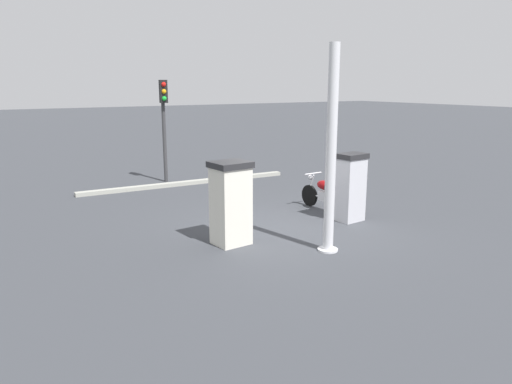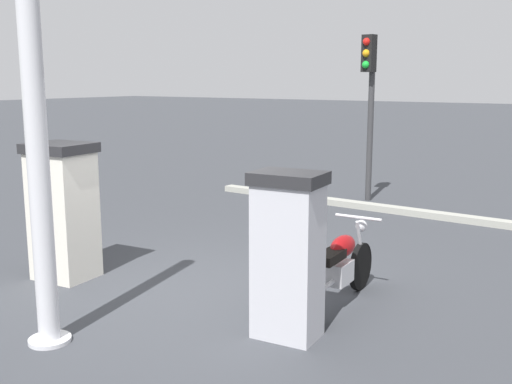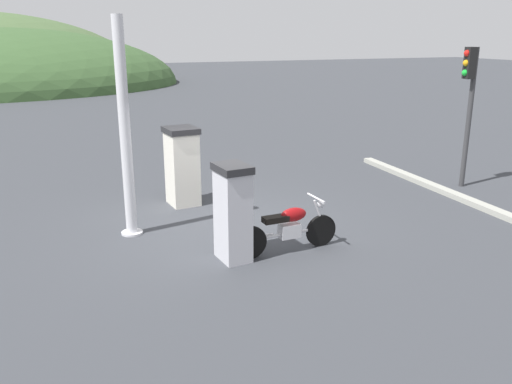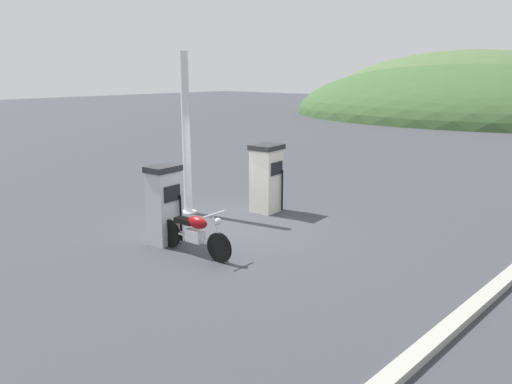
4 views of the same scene
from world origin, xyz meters
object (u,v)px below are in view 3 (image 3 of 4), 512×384
(fuel_pump_far, at_px, (182,166))
(canopy_support_pole, at_px, (125,134))
(motorcycle_near_pump, at_px, (289,227))
(roadside_traffic_light, at_px, (469,92))
(fuel_pump_near, at_px, (233,212))

(fuel_pump_far, distance_m, canopy_support_pole, 2.23)
(motorcycle_near_pump, distance_m, canopy_support_pole, 3.35)
(fuel_pump_far, bearing_deg, roadside_traffic_light, -10.19)
(fuel_pump_near, height_order, motorcycle_near_pump, fuel_pump_near)
(motorcycle_near_pump, bearing_deg, canopy_support_pole, 141.13)
(canopy_support_pole, bearing_deg, motorcycle_near_pump, -38.87)
(roadside_traffic_light, relative_size, canopy_support_pole, 0.84)
(fuel_pump_far, xyz_separation_m, canopy_support_pole, (-1.37, -1.42, 1.03))
(motorcycle_near_pump, height_order, roadside_traffic_light, roadside_traffic_light)
(canopy_support_pole, bearing_deg, roadside_traffic_light, 1.57)
(fuel_pump_near, xyz_separation_m, roadside_traffic_light, (6.65, 2.04, 1.47))
(fuel_pump_far, distance_m, motorcycle_near_pump, 3.48)
(fuel_pump_near, height_order, roadside_traffic_light, roadside_traffic_light)
(roadside_traffic_light, bearing_deg, fuel_pump_far, 169.81)
(fuel_pump_near, height_order, canopy_support_pole, canopy_support_pole)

